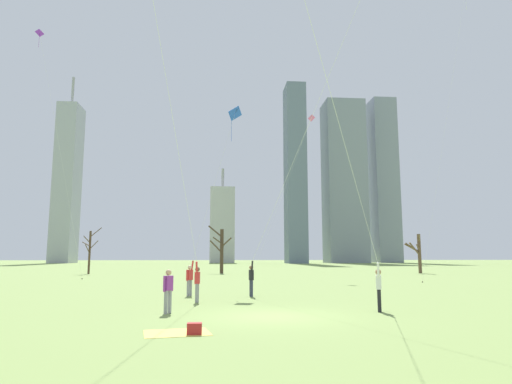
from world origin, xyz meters
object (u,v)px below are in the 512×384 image
Objects in this scene: bystander_strolling_midfield at (168,289)px; distant_kite_drifting_left_white at (462,16)px; distant_kite_low_near_trees_pink at (303,141)px; kite_flyer_foreground_right_yellow at (365,237)px; kite_flyer_midfield_left_orange at (274,221)px; bare_tree_rightmost at (90,250)px; kite_flyer_far_back_red at (184,198)px; bare_tree_far_right_edge at (221,249)px; picnic_spot at (187,330)px; distant_kite_high_overhead_purple at (46,68)px; bare_tree_leftmost at (418,252)px; kite_flyer_midfield_center_blue at (198,247)px.

bystander_strolling_midfield is 35.55m from distant_kite_drifting_left_white.
distant_kite_drifting_left_white reaches higher than distant_kite_low_near_trees_pink.
bystander_strolling_midfield is (-7.16, 1.41, -1.91)m from kite_flyer_foreground_right_yellow.
bare_tree_rightmost is (-17.89, 32.18, -1.11)m from kite_flyer_midfield_left_orange.
kite_flyer_far_back_red reaches higher than bare_tree_far_right_edge.
kite_flyer_midfield_left_orange is 9.50× the size of picnic_spot.
kite_flyer_foreground_right_yellow reaches higher than picnic_spot.
bare_tree_rightmost is at bearing 110.84° from kite_flyer_far_back_red.
distant_kite_high_overhead_purple is at bearing -171.99° from distant_kite_low_near_trees_pink.
distant_kite_drifting_left_white is at bearing -46.21° from bare_tree_far_right_edge.
bystander_strolling_midfield is at bearing 102.94° from picnic_spot.
bystander_strolling_midfield is at bearing -58.68° from distant_kite_high_overhead_purple.
bare_tree_leftmost reaches higher than bystander_strolling_midfield.
bare_tree_leftmost is (16.00, 9.34, -11.14)m from distant_kite_low_near_trees_pink.
distant_kite_high_overhead_purple is at bearing 135.84° from kite_flyer_midfield_left_orange.
distant_kite_high_overhead_purple reaches higher than picnic_spot.
bare_tree_leftmost is at bearing 78.57° from distant_kite_drifting_left_white.
distant_kite_high_overhead_purple is at bearing 118.74° from picnic_spot.
distant_kite_high_overhead_purple is at bearing 170.16° from distant_kite_drifting_left_white.
kite_flyer_midfield_left_orange reaches higher than bare_tree_rightmost.
distant_kite_low_near_trees_pink reaches higher than bare_tree_rightmost.
bystander_strolling_midfield is at bearing -93.34° from bare_tree_far_right_edge.
kite_flyer_far_back_red is 10.35× the size of bystander_strolling_midfield.
distant_kite_high_overhead_purple reaches higher than kite_flyer_midfield_center_blue.
bare_tree_rightmost is 15.48m from bare_tree_far_right_edge.
distant_kite_drifting_left_white is at bearing -29.53° from bare_tree_rightmost.
kite_flyer_foreground_right_yellow reaches higher than bare_tree_far_right_edge.
bare_tree_leftmost is at bearing 55.09° from kite_flyer_midfield_left_orange.
picnic_spot is (15.21, -27.73, -19.16)m from distant_kite_high_overhead_purple.
bare_tree_leftmost is (3.87, 19.16, -19.99)m from distant_kite_drifting_left_white.
distant_kite_low_near_trees_pink is at bearing 73.29° from picnic_spot.
bare_tree_leftmost is (25.98, 34.70, -1.93)m from kite_flyer_far_back_red.
picnic_spot is at bearing -135.17° from distant_kite_drifting_left_white.
bystander_strolling_midfield is 39.52m from bare_tree_rightmost.
kite_flyer_midfield_center_blue reaches higher than bare_tree_leftmost.
distant_kite_high_overhead_purple is 37.39m from distant_kite_drifting_left_white.
bare_tree_far_right_edge is at bearing 41.99° from distant_kite_high_overhead_purple.
distant_kite_high_overhead_purple reaches higher than bare_tree_far_right_edge.
kite_flyer_midfield_center_blue is 23.94m from distant_kite_low_near_trees_pink.
bare_tree_far_right_edge reaches higher than bare_tree_rightmost.
bare_tree_far_right_edge is (-2.43, 33.10, -0.92)m from kite_flyer_midfield_left_orange.
kite_flyer_midfield_left_orange reaches higher than kite_flyer_midfield_center_blue.
bare_tree_far_right_edge is at bearing 125.73° from distant_kite_low_near_trees_pink.
distant_kite_low_near_trees_pink is 3.01× the size of bare_tree_rightmost.
bystander_strolling_midfield is 0.07× the size of distant_kite_high_overhead_purple.
kite_flyer_midfield_left_orange reaches higher than bystander_strolling_midfield.
picnic_spot is at bearing -61.26° from distant_kite_high_overhead_purple.
kite_flyer_midfield_center_blue is 2.54× the size of bare_tree_leftmost.
bare_tree_rightmost is at bearing 117.84° from kite_flyer_foreground_right_yellow.
kite_flyer_midfield_left_orange is 37.96m from bare_tree_leftmost.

